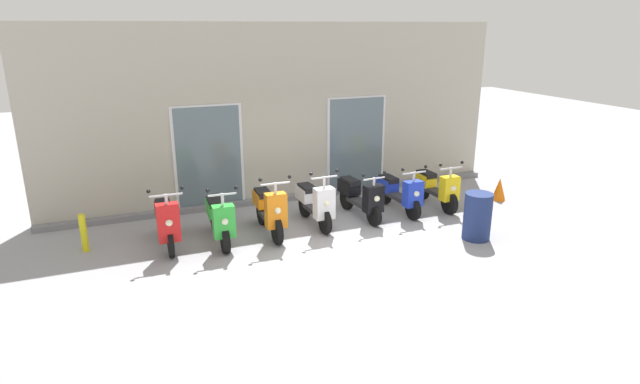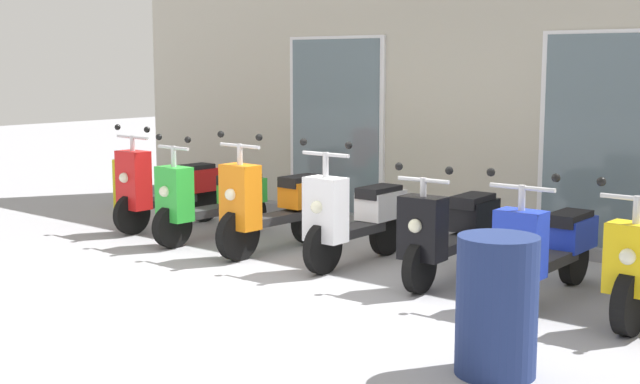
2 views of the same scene
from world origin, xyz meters
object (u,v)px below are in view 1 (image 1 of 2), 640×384
Objects in this scene: scooter_blue at (399,192)px; traffic_cone at (499,189)px; scooter_green at (219,219)px; trash_bin at (477,216)px; scooter_black at (360,196)px; scooter_orange at (269,210)px; scooter_red at (166,221)px; scooter_white at (315,202)px; scooter_yellow at (436,187)px; curb_bollard at (84,233)px.

scooter_blue is 3.09× the size of traffic_cone.
scooter_green is 4.85m from trash_bin.
scooter_blue is 1.99m from trash_bin.
scooter_orange is at bearing -174.78° from scooter_black.
scooter_blue is at bearing 0.79° from scooter_red.
scooter_green is 1.75× the size of trash_bin.
scooter_orange is 1.00m from scooter_white.
curb_bollard is (-7.23, 0.30, -0.10)m from scooter_yellow.
curb_bollard reaches higher than traffic_cone.
trash_bin is (-1.99, -1.71, 0.19)m from traffic_cone.
scooter_red is 1.91m from scooter_orange.
scooter_red reaches higher than trash_bin.
trash_bin is at bearing -100.51° from scooter_yellow.
scooter_red is 2.99× the size of traffic_cone.
trash_bin is at bearing -51.07° from scooter_black.
scooter_blue is (4.89, 0.07, -0.06)m from scooter_red.
scooter_green reaches higher than trash_bin.
traffic_cone is 0.58× the size of trash_bin.
scooter_white is 2.00m from scooter_blue.
trash_bin is (2.58, -1.82, -0.04)m from scooter_white.
scooter_blue is at bearing 175.63° from traffic_cone.
scooter_orange is 5.56m from traffic_cone.
scooter_red is at bearing 179.55° from scooter_white.
scooter_yellow reaches higher than traffic_cone.
scooter_green is at bearing -177.07° from scooter_blue.
scooter_green reaches higher than curb_bollard.
scooter_yellow is 1.66m from traffic_cone.
scooter_orange is (0.97, -0.00, 0.05)m from scooter_green.
scooter_black is 3.52m from traffic_cone.
traffic_cone is (8.86, -0.47, -0.09)m from curb_bollard.
scooter_green is (0.94, -0.14, -0.05)m from scooter_red.
scooter_green is 2.39m from curb_bollard.
scooter_blue reaches higher than curb_bollard.
scooter_white reaches higher than scooter_black.
traffic_cone is at bearing -0.99° from scooter_red.
scooter_green reaches higher than scooter_black.
scooter_red reaches higher than scooter_black.
trash_bin is (0.58, -1.91, 0.01)m from scooter_blue.
scooter_black is 0.95m from scooter_blue.
scooter_black reaches higher than curb_bollard.
scooter_green is 3.04× the size of traffic_cone.
scooter_blue is (3.96, 0.20, -0.01)m from scooter_green.
scooter_orange is 1.00× the size of scooter_black.
scooter_yellow is (1.87, -0.01, -0.02)m from scooter_black.
scooter_orange is 1.04× the size of scooter_white.
traffic_cone is at bearing 0.06° from scooter_green.
scooter_red is at bearing -179.61° from scooter_yellow.
scooter_blue is at bearing 106.90° from trash_bin.
scooter_orange is at bearing -176.09° from scooter_blue.
curb_bollard is at bearing 175.18° from scooter_white.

